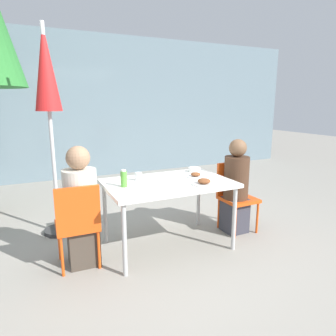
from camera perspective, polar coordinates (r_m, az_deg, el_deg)
ground_plane at (r=3.53m, az=0.00°, el=-14.54°), size 24.00×24.00×0.00m
building_facade at (r=6.76m, az=-13.82°, el=11.20°), size 10.00×0.20×3.00m
dining_table at (r=3.28m, az=0.00°, el=-3.58°), size 1.36×0.88×0.76m
chair_left at (r=3.03m, az=-16.83°, el=-9.52°), size 0.41×0.41×0.86m
person_left at (r=3.08m, az=-16.18°, el=-7.53°), size 0.32×0.32×1.20m
chair_right at (r=3.90m, az=12.59°, el=-4.33°), size 0.41×0.41×0.86m
person_right at (r=3.79m, az=12.79°, el=-3.75°), size 0.30×0.30×1.17m
closed_umbrella at (r=3.77m, az=-22.05°, el=14.79°), size 0.36×0.36×2.47m
plate_0 at (r=3.45m, az=5.29°, el=-1.43°), size 0.20×0.20×0.06m
plate_1 at (r=3.15m, az=6.87°, el=-2.74°), size 0.24×0.24×0.07m
bottle at (r=3.07m, az=-8.43°, el=-2.01°), size 0.07×0.07×0.18m
drinking_cup at (r=3.30m, az=-5.65°, el=-1.61°), size 0.08×0.08×0.09m
salad_bowl at (r=3.71m, az=5.05°, el=-0.31°), size 0.15×0.15×0.06m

